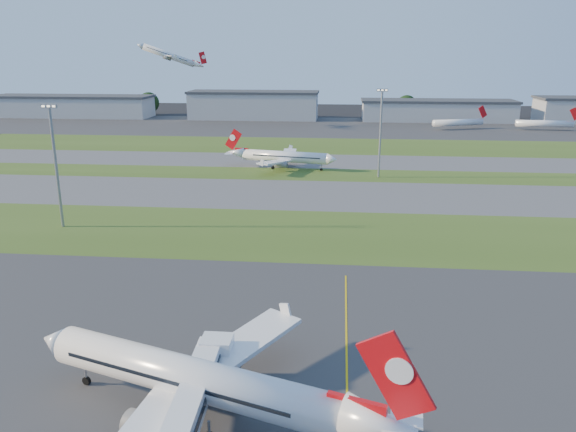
# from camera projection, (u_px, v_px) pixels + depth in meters

# --- Properties ---
(ground) EXTENTS (700.00, 700.00, 0.00)m
(ground) POSITION_uv_depth(u_px,v_px,m) (304.00, 373.00, 65.07)
(ground) COLOR black
(ground) RESTS_ON ground
(apron_near) EXTENTS (300.00, 70.00, 0.01)m
(apron_near) POSITION_uv_depth(u_px,v_px,m) (304.00, 373.00, 65.07)
(apron_near) COLOR #333335
(apron_near) RESTS_ON ground
(grass_strip_a) EXTENTS (300.00, 34.00, 0.01)m
(grass_strip_a) POSITION_uv_depth(u_px,v_px,m) (321.00, 234.00, 114.75)
(grass_strip_a) COLOR #3C541C
(grass_strip_a) RESTS_ON ground
(taxiway_a) EXTENTS (300.00, 32.00, 0.01)m
(taxiway_a) POSITION_uv_depth(u_px,v_px,m) (326.00, 195.00, 146.28)
(taxiway_a) COLOR #515154
(taxiway_a) RESTS_ON ground
(grass_strip_b) EXTENTS (300.00, 18.00, 0.01)m
(grass_strip_b) POSITION_uv_depth(u_px,v_px,m) (328.00, 175.00, 170.16)
(grass_strip_b) COLOR #3C541C
(grass_strip_b) RESTS_ON ground
(taxiway_b) EXTENTS (300.00, 26.00, 0.01)m
(taxiway_b) POSITION_uv_depth(u_px,v_px,m) (330.00, 161.00, 191.18)
(taxiway_b) COLOR #515154
(taxiway_b) RESTS_ON ground
(grass_strip_c) EXTENTS (300.00, 40.00, 0.01)m
(grass_strip_c) POSITION_uv_depth(u_px,v_px,m) (332.00, 146.00, 222.71)
(grass_strip_c) COLOR #3C541C
(grass_strip_c) RESTS_ON ground
(apron_far) EXTENTS (400.00, 80.00, 0.01)m
(apron_far) POSITION_uv_depth(u_px,v_px,m) (334.00, 127.00, 280.03)
(apron_far) COLOR #333335
(apron_far) RESTS_ON ground
(yellow_line) EXTENTS (0.25, 60.00, 0.02)m
(yellow_line) POSITION_uv_depth(u_px,v_px,m) (347.00, 376.00, 64.62)
(yellow_line) COLOR gold
(yellow_line) RESTS_ON ground
(jet_bridge) EXTENTS (4.20, 26.90, 6.20)m
(jet_bridge) POSITION_uv_depth(u_px,v_px,m) (183.00, 422.00, 50.27)
(jet_bridge) COLOR silver
(jet_bridge) RESTS_ON ground
(airliner_parked) EXTENTS (38.78, 32.74, 12.56)m
(airliner_parked) POSITION_uv_depth(u_px,v_px,m) (194.00, 380.00, 55.99)
(airliner_parked) COLOR white
(airliner_parked) RESTS_ON ground
(airliner_taxiing) EXTENTS (34.03, 28.56, 10.75)m
(airliner_taxiing) POSITION_uv_depth(u_px,v_px,m) (284.00, 157.00, 178.33)
(airliner_taxiing) COLOR white
(airliner_taxiing) RESTS_ON ground
(airliner_departing) EXTENTS (29.60, 25.04, 9.64)m
(airliner_departing) POSITION_uv_depth(u_px,v_px,m) (169.00, 56.00, 269.66)
(airliner_departing) COLOR white
(mini_jet_near) EXTENTS (27.44, 11.96, 9.48)m
(mini_jet_near) POSITION_uv_depth(u_px,v_px,m) (458.00, 122.00, 269.87)
(mini_jet_near) COLOR white
(mini_jet_near) RESTS_ON ground
(mini_jet_far) EXTENTS (28.64, 4.77, 9.48)m
(mini_jet_far) POSITION_uv_depth(u_px,v_px,m) (545.00, 123.00, 265.78)
(mini_jet_far) COLOR white
(mini_jet_far) RESTS_ON ground
(light_mast_west) EXTENTS (3.20, 0.70, 25.80)m
(light_mast_west) POSITION_uv_depth(u_px,v_px,m) (55.00, 158.00, 115.56)
(light_mast_west) COLOR gray
(light_mast_west) RESTS_ON ground
(light_mast_centre) EXTENTS (3.20, 0.70, 25.80)m
(light_mast_centre) POSITION_uv_depth(u_px,v_px,m) (381.00, 127.00, 162.73)
(light_mast_centre) COLOR gray
(light_mast_centre) RESTS_ON ground
(hangar_far_west) EXTENTS (91.80, 23.00, 12.20)m
(hangar_far_west) POSITION_uv_depth(u_px,v_px,m) (72.00, 106.00, 320.53)
(hangar_far_west) COLOR #9DA0A5
(hangar_far_west) RESTS_ON ground
(hangar_west) EXTENTS (71.40, 23.00, 15.20)m
(hangar_west) POSITION_uv_depth(u_px,v_px,m) (254.00, 105.00, 310.62)
(hangar_west) COLOR #9DA0A5
(hangar_west) RESTS_ON ground
(hangar_east) EXTENTS (81.60, 23.00, 11.20)m
(hangar_east) POSITION_uv_depth(u_px,v_px,m) (437.00, 110.00, 302.14)
(hangar_east) COLOR #9DA0A5
(hangar_east) RESTS_ON ground
(tree_far_west) EXTENTS (11.00, 11.00, 12.00)m
(tree_far_west) POSITION_uv_depth(u_px,v_px,m) (18.00, 103.00, 336.47)
(tree_far_west) COLOR black
(tree_far_west) RESTS_ON ground
(tree_west) EXTENTS (12.10, 12.10, 13.20)m
(tree_west) POSITION_uv_depth(u_px,v_px,m) (149.00, 103.00, 330.97)
(tree_west) COLOR black
(tree_west) RESTS_ON ground
(tree_mid_west) EXTENTS (9.90, 9.90, 10.80)m
(tree_mid_west) POSITION_uv_depth(u_px,v_px,m) (300.00, 107.00, 319.37)
(tree_mid_west) COLOR black
(tree_mid_west) RESTS_ON ground
(tree_mid_east) EXTENTS (11.55, 11.55, 12.60)m
(tree_mid_east) POSITION_uv_depth(u_px,v_px,m) (406.00, 105.00, 316.54)
(tree_mid_east) COLOR black
(tree_mid_east) RESTS_ON ground
(tree_east) EXTENTS (10.45, 10.45, 11.40)m
(tree_east) POSITION_uv_depth(u_px,v_px,m) (545.00, 108.00, 308.03)
(tree_east) COLOR black
(tree_east) RESTS_ON ground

